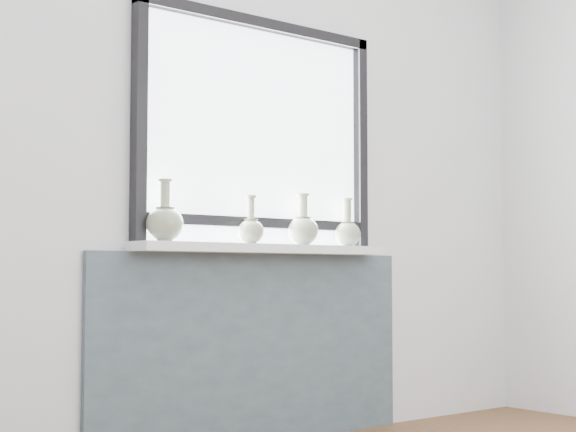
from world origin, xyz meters
TOP-DOWN VIEW (x-y plane):
  - back_wall at (0.00, 1.81)m, footprint 3.60×0.02m
  - apron_panel at (0.00, 1.78)m, footprint 1.70×0.03m
  - windowsill at (0.00, 1.71)m, footprint 1.32×0.18m
  - window at (0.00, 1.77)m, footprint 1.30×0.06m
  - vase_a at (-0.53, 1.70)m, footprint 0.16×0.16m
  - vase_b at (-0.10, 1.69)m, footprint 0.12×0.12m
  - vase_c at (0.21, 1.71)m, footprint 0.15×0.15m
  - vase_d at (0.50, 1.72)m, footprint 0.13×0.13m

SIDE VIEW (x-z plane):
  - apron_panel at x=0.00m, z-range 0.00..0.86m
  - windowsill at x=0.00m, z-range 0.86..0.90m
  - vase_b at x=-0.10m, z-range 0.86..1.07m
  - vase_d at x=0.50m, z-range 0.86..1.09m
  - vase_c at x=0.21m, z-range 0.86..1.10m
  - vase_a at x=-0.53m, z-range 0.85..1.11m
  - back_wall at x=0.00m, z-range 0.00..2.60m
  - window at x=0.00m, z-range 0.92..1.97m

